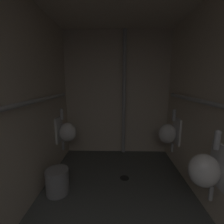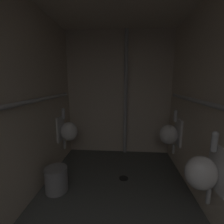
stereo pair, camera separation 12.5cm
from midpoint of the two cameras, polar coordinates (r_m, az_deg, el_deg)
The scene contains 9 objects.
wall_left at distance 1.81m, azimuth -36.33°, elevation 0.92°, with size 0.06×3.61×2.44m, color beige.
wall_back at distance 3.19m, azimuth 0.68°, elevation 6.48°, with size 2.19×0.06×2.44m, color beige.
urinal_left_mid at distance 2.91m, azimuth -17.38°, elevation -6.78°, with size 0.32×0.30×0.76m.
urinal_right_mid at distance 1.88m, azimuth 29.35°, elevation -17.76°, with size 0.32×0.30×0.76m.
urinal_right_far at distance 2.85m, azimuth 18.75°, elevation -7.24°, with size 0.32×0.30×0.76m.
supply_pipe_left at distance 1.75m, azimuth -34.19°, elevation 1.66°, with size 0.06×2.90×0.06m.
standpipe_back_wall at distance 3.08m, azimuth 3.22°, elevation 6.30°, with size 0.07×0.07×2.39m, color #B2B2B2.
floor_drain at distance 2.63m, azimuth 3.10°, elevation -22.80°, with size 0.14×0.14×0.01m, color black.
waste_bin at distance 2.41m, azimuth -20.76°, elevation -22.50°, with size 0.30×0.30×0.33m, color gray.
Camera 1 is at (-0.02, 0.33, 1.47)m, focal length 25.11 mm.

